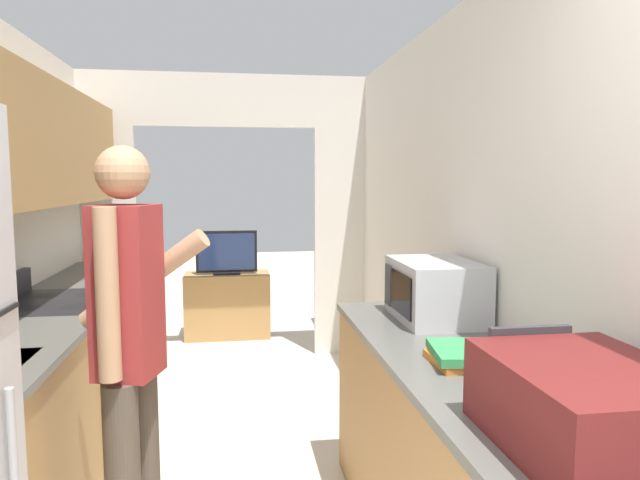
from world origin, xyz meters
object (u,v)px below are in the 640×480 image
tv_cabinet (228,305)px  television (227,253)px  suitcase (587,407)px  book_stack (462,356)px  microwave (435,290)px  range_oven (63,379)px  person (129,357)px

tv_cabinet → television: (0.00, -0.04, 0.54)m
suitcase → television: suitcase is taller
suitcase → television: (-0.95, 4.48, -0.17)m
book_stack → television: size_ratio=0.50×
book_stack → tv_cabinet: 3.99m
suitcase → microwave: 1.35m
suitcase → television: bearing=101.9°
microwave → book_stack: size_ratio=1.69×
range_oven → suitcase: bearing=-48.3°
range_oven → tv_cabinet: bearing=70.0°
microwave → tv_cabinet: size_ratio=0.61×
person → television: bearing=10.9°
tv_cabinet → television: 0.54m
person → microwave: person is taller
microwave → tv_cabinet: microwave is taller
suitcase → tv_cabinet: bearing=101.8°
range_oven → television: (0.89, 2.42, 0.40)m
suitcase → range_oven: bearing=131.7°
range_oven → book_stack: range_oven is taller
microwave → television: size_ratio=0.85×
suitcase → book_stack: (-0.04, 0.69, -0.08)m
suitcase → book_stack: 0.70m
person → tv_cabinet: 3.67m
tv_cabinet → microwave: bearing=-71.8°
range_oven → microwave: (1.94, -0.72, 0.60)m
microwave → book_stack: (-0.13, -0.66, -0.11)m
person → tv_cabinet: (0.32, 3.60, -0.60)m
range_oven → television: 2.61m
tv_cabinet → television: television is taller
tv_cabinet → suitcase: bearing=-78.2°
person → book_stack: size_ratio=5.64×
person → microwave: (1.36, 0.43, 0.13)m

